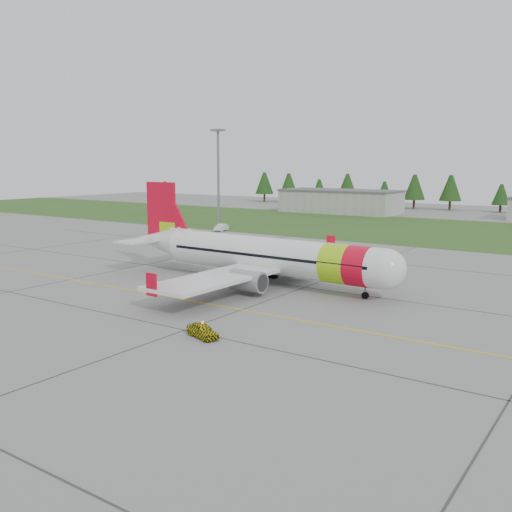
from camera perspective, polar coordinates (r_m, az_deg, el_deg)
The scene contains 9 objects.
ground at distance 54.72m, azimuth -15.06°, elevation -5.48°, with size 320.00×320.00×0.00m, color gray.
aircraft at distance 64.78m, azimuth 0.86°, elevation 0.04°, with size 37.08×34.06×11.23m.
follow_me_car at distance 45.27m, azimuth -5.39°, elevation -6.10°, with size 1.33×1.13×3.32m, color yellow.
service_van at distance 115.87m, azimuth -3.52°, elevation 3.59°, with size 1.53×1.45×4.40m, color silver.
grass_strip at distance 123.72m, azimuth 15.14°, elevation 2.63°, with size 320.00×50.00×0.03m, color #30561E.
taxi_guideline at distance 60.03m, azimuth -9.24°, elevation -3.96°, with size 120.00×0.25×0.02m, color gold.
hangar_west at distance 160.79m, azimuth 8.41°, elevation 5.38°, with size 32.00×14.00×6.00m, color #A8A8A3.
floodlight_mast at distance 117.31m, azimuth -3.78°, elevation 7.47°, with size 0.50×0.50×20.00m, color slate.
treeline at distance 177.01m, azimuth 21.31°, elevation 5.84°, with size 160.00×8.00×10.00m, color #1C3F14, non-canonical shape.
Camera 1 is at (40.59, -34.08, 13.62)m, focal length 40.00 mm.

